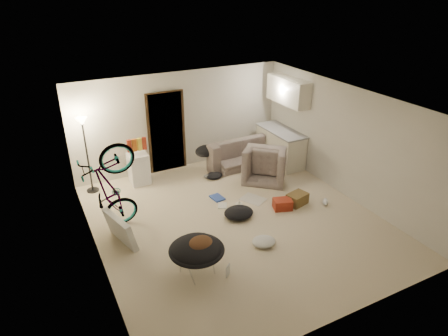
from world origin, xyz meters
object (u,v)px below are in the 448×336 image
floor_lamp (85,139)px  armchair (266,165)px  drink_case_b (283,204)px  tv_box (120,229)px  juicer (239,206)px  drink_case_a (297,199)px  saucer_chair (197,254)px  bicycle (113,208)px  mini_fridge (139,169)px  kitchen_counter (280,147)px  sofa (238,153)px

floor_lamp → armchair: floor_lamp is taller
armchair → drink_case_b: 1.56m
tv_box → juicer: tv_box is taller
drink_case_a → saucer_chair: bearing=-173.5°
bicycle → mini_fridge: 2.01m
mini_fridge → tv_box: bearing=-115.1°
kitchen_counter → drink_case_b: (-1.32, -2.05, -0.33)m
drink_case_b → juicer: size_ratio=1.79×
tv_box → drink_case_b: tv_box is taller
kitchen_counter → saucer_chair: 4.91m
armchair → juicer: 1.74m
kitchen_counter → drink_case_b: bearing=-122.7°
juicer → kitchen_counter: bearing=37.3°
kitchen_counter → armchair: (-0.81, -0.59, -0.11)m
bicycle → mini_fridge: (1.01, 1.73, -0.12)m
mini_fridge → saucer_chair: 3.67m
bicycle → tv_box: bearing=-179.1°
armchair → drink_case_a: 1.45m
tv_box → drink_case_b: (3.41, -0.38, -0.18)m
drink_case_b → armchair: bearing=89.5°
floor_lamp → bicycle: bearing=-86.9°
drink_case_b → juicer: drink_case_b is taller
armchair → mini_fridge: bearing=19.5°
kitchen_counter → drink_case_a: (-0.91, -2.03, -0.31)m
bicycle → drink_case_a: bicycle is taller
drink_case_a → juicer: 1.32m
floor_lamp → juicer: bearing=-40.9°
drink_case_a → mini_fridge: bearing=123.3°
drink_case_a → drink_case_b: size_ratio=1.13×
floor_lamp → drink_case_a: floor_lamp is taller
floor_lamp → bicycle: size_ratio=0.95×
drink_case_a → floor_lamp: bearing=131.5°
drink_case_a → juicer: (-1.26, 0.37, -0.04)m
juicer → floor_lamp: bearing=139.1°
armchair → drink_case_a: (-0.10, -1.43, -0.20)m
tv_box → drink_case_b: size_ratio=2.32×
armchair → drink_case_b: bearing=111.9°
saucer_chair → juicer: saucer_chair is taller
sofa → saucer_chair: bearing=49.9°
floor_lamp → sofa: bearing=-3.0°
tv_box → floor_lamp: bearing=77.4°
saucer_chair → juicer: 2.21m
tv_box → drink_case_b: 3.44m
mini_fridge → kitchen_counter: bearing=-9.0°
tv_box → drink_case_a: tv_box is taller
drink_case_a → drink_case_b: (-0.41, -0.02, -0.01)m
kitchen_counter → mini_fridge: (-3.72, 0.55, -0.06)m
kitchen_counter → bicycle: (-4.73, -1.18, 0.06)m
tv_box → saucer_chair: bearing=-72.3°
floor_lamp → mini_fridge: floor_lamp is taller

